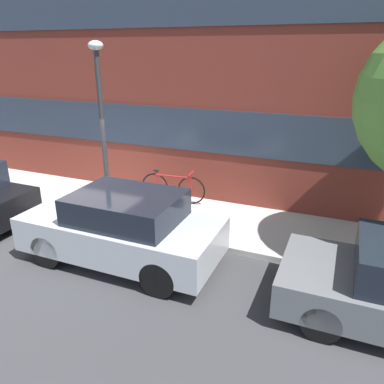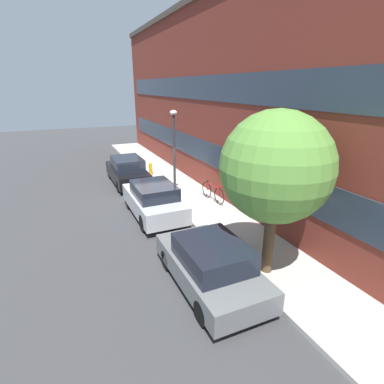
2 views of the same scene
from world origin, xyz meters
name	(u,v)px [view 1 (image 1 of 2)]	position (x,y,z in m)	size (l,w,h in m)	color
ground_plane	(75,222)	(0.00, 0.00, 0.00)	(56.00, 56.00, 0.00)	#38383A
sidewalk_strip	(103,202)	(0.00, 1.17, 0.07)	(28.00, 2.35, 0.13)	#B2AFA8
rowhouse_facade	(124,25)	(0.00, 2.79, 4.55)	(28.00, 1.02, 9.09)	maroon
parked_car_silver	(123,228)	(2.11, -1.05, 0.71)	(3.86, 1.71, 1.43)	#B2B5BA
bicycle	(173,187)	(1.81, 1.83, 0.55)	(1.77, 0.44, 0.85)	black
lamp_post	(101,112)	(0.79, 0.38, 2.64)	(0.32, 0.32, 3.99)	#2D2D30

